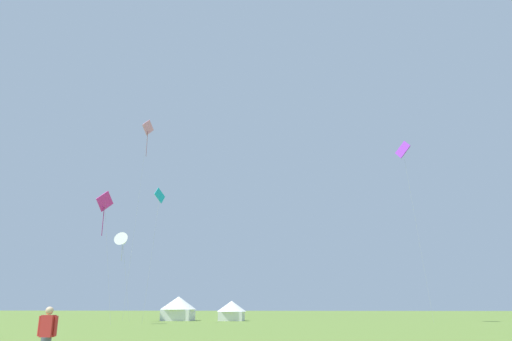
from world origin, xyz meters
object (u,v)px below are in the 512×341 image
(kite_pink_diamond, at_px, (148,131))
(kite_magenta_diamond, at_px, (105,204))
(festival_tent_left, at_px, (232,310))
(person_spectator, at_px, (46,339))
(festival_tent_center, at_px, (178,307))
(kite_cyan_diamond, at_px, (160,197))
(kite_purple_diamond, at_px, (403,151))
(kite_white_delta, at_px, (123,241))

(kite_pink_diamond, xyz_separation_m, kite_magenta_diamond, (0.75, -14.03, -13.70))
(festival_tent_left, bearing_deg, person_spectator, -87.92)
(festival_tent_center, relative_size, festival_tent_left, 1.23)
(kite_cyan_diamond, xyz_separation_m, festival_tent_left, (7.19, 9.59, -12.53))
(kite_cyan_diamond, bearing_deg, kite_pink_diamond, 118.62)
(kite_magenta_diamond, distance_m, festival_tent_center, 17.96)
(person_spectator, height_order, festival_tent_center, festival_tent_center)
(kite_cyan_diamond, relative_size, kite_purple_diamond, 0.69)
(kite_pink_diamond, distance_m, kite_magenta_diamond, 19.63)
(kite_pink_diamond, height_order, kite_purple_diamond, kite_pink_diamond)
(kite_white_delta, height_order, kite_magenta_diamond, kite_magenta_diamond)
(kite_white_delta, bearing_deg, festival_tent_left, 15.60)
(festival_tent_left, bearing_deg, festival_tent_center, 180.00)
(person_spectator, bearing_deg, kite_white_delta, 109.07)
(kite_pink_diamond, distance_m, kite_white_delta, 17.00)
(kite_cyan_diamond, xyz_separation_m, kite_pink_diamond, (-5.54, 10.16, 12.21))
(kite_white_delta, distance_m, kite_magenta_diamond, 10.19)
(kite_pink_diamond, distance_m, person_spectator, 56.31)
(person_spectator, bearing_deg, kite_cyan_diamond, 103.19)
(person_spectator, distance_m, festival_tent_left, 47.67)
(kite_magenta_diamond, relative_size, kite_purple_diamond, 0.63)
(kite_cyan_diamond, distance_m, kite_purple_diamond, 30.25)
(kite_cyan_diamond, bearing_deg, festival_tent_left, 53.11)
(kite_cyan_diamond, height_order, festival_tent_left, kite_cyan_diamond)
(kite_pink_diamond, bearing_deg, kite_magenta_diamond, -86.96)
(kite_cyan_diamond, relative_size, person_spectator, 8.70)
(kite_pink_diamond, height_order, person_spectator, kite_pink_diamond)
(kite_cyan_diamond, bearing_deg, kite_magenta_diamond, -141.06)
(kite_pink_diamond, xyz_separation_m, festival_tent_center, (5.86, -0.57, -24.43))
(kite_pink_diamond, height_order, festival_tent_left, kite_pink_diamond)
(kite_purple_diamond, relative_size, person_spectator, 12.59)
(person_spectator, bearing_deg, kite_magenta_diamond, 111.87)
(festival_tent_left, bearing_deg, kite_pink_diamond, 177.42)
(kite_magenta_diamond, height_order, kite_purple_diamond, kite_purple_diamond)
(kite_pink_diamond, xyz_separation_m, festival_tent_left, (12.74, -0.57, -24.74))
(festival_tent_center, bearing_deg, kite_white_delta, -150.24)
(kite_white_delta, relative_size, festival_tent_left, 2.88)
(festival_tent_left, bearing_deg, kite_purple_diamond, -11.22)
(kite_magenta_diamond, relative_size, person_spectator, 7.96)
(festival_tent_center, xyz_separation_m, festival_tent_left, (6.88, 0.00, -0.31))
(kite_white_delta, height_order, festival_tent_left, kite_white_delta)
(kite_pink_diamond, bearing_deg, person_spectator, -73.30)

